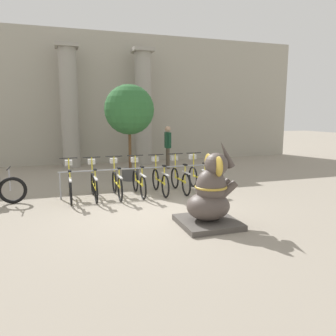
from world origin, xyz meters
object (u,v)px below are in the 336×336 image
bicycle_3 (139,181)px  bicycle_6 (199,177)px  bicycle_5 (180,178)px  elephant_statue (210,197)px  bicycle_0 (70,185)px  bicycle_2 (117,182)px  potted_tree (129,111)px  bicycle_1 (94,184)px  bicycle_4 (160,180)px  person_pedestrian (168,143)px

bicycle_3 → bicycle_6: 1.88m
bicycle_5 → elephant_statue: size_ratio=0.92×
bicycle_0 → bicycle_2: same height
bicycle_5 → bicycle_3: bearing=-179.7°
bicycle_5 → potted_tree: bearing=115.8°
bicycle_0 → bicycle_6: same height
bicycle_2 → elephant_statue: bearing=-63.8°
bicycle_5 → bicycle_6: bearing=3.3°
bicycle_1 → potted_tree: 3.30m
bicycle_2 → bicycle_4: bearing=-0.2°
bicycle_4 → bicycle_6: bearing=2.7°
elephant_statue → bicycle_3: bearing=105.7°
bicycle_0 → bicycle_1: size_ratio=1.00×
person_pedestrian → bicycle_6: bearing=-94.6°
bicycle_5 → elephant_statue: (-0.42, -3.00, 0.20)m
bicycle_0 → bicycle_4: 2.51m
bicycle_5 → bicycle_6: same height
bicycle_1 → potted_tree: bearing=56.5°
bicycle_6 → elephant_statue: elephant_statue is taller
bicycle_1 → bicycle_2: (0.63, 0.01, 0.00)m
bicycle_0 → potted_tree: potted_tree is taller
elephant_statue → potted_tree: (-0.63, 5.17, 1.77)m
bicycle_1 → elephant_statue: 3.64m
bicycle_3 → bicycle_5: size_ratio=1.00×
bicycle_1 → person_pedestrian: (3.46, 4.12, 0.68)m
bicycle_3 → person_pedestrian: (2.21, 4.10, 0.68)m
bicycle_4 → elephant_statue: (0.21, -2.97, 0.20)m
bicycle_3 → bicycle_5: 1.26m
bicycle_2 → bicycle_1: bearing=-179.2°
bicycle_2 → bicycle_4: size_ratio=1.00×
bicycle_3 → bicycle_1: bearing=-179.1°
bicycle_2 → person_pedestrian: person_pedestrian is taller
bicycle_2 → bicycle_4: 1.26m
bicycle_1 → bicycle_6: 3.14m
bicycle_1 → potted_tree: size_ratio=0.50×
bicycle_3 → potted_tree: potted_tree is taller
bicycle_6 → elephant_statue: bearing=-109.0°
bicycle_1 → bicycle_2: bearing=0.8°
bicycle_6 → potted_tree: 3.36m
bicycle_2 → bicycle_3: bearing=1.0°
bicycle_2 → bicycle_0: bearing=-179.7°
bicycle_3 → potted_tree: bearing=84.7°
bicycle_4 → person_pedestrian: 4.46m
bicycle_1 → potted_tree: (1.46, 2.21, 1.97)m
bicycle_4 → person_pedestrian: bearing=69.0°
bicycle_0 → bicycle_3: bearing=0.5°
bicycle_6 → person_pedestrian: person_pedestrian is taller
bicycle_1 → bicycle_2: size_ratio=1.00×
elephant_statue → person_pedestrian: bearing=79.1°
bicycle_0 → elephant_statue: elephant_statue is taller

